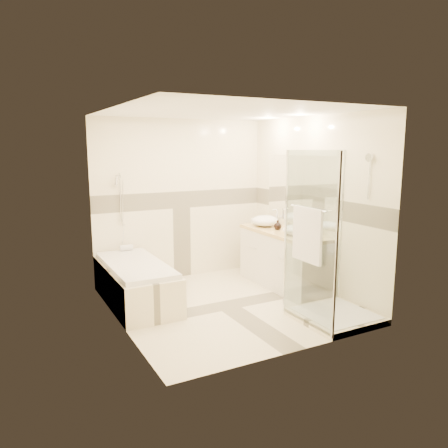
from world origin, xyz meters
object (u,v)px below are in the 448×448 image
bathtub (136,281)px  amenity_bottle_b (278,225)px  vessel_sink_near (265,221)px  shower_enclosure (325,279)px  amenity_bottle_a (289,228)px  vessel_sink_far (295,230)px  vanity (283,259)px

bathtub → amenity_bottle_b: size_ratio=11.33×
vessel_sink_near → amenity_bottle_b: (0.00, -0.35, -0.01)m
shower_enclosure → amenity_bottle_a: size_ratio=13.52×
bathtub → vessel_sink_near: bearing=3.4°
amenity_bottle_b → vessel_sink_near: bearing=90.0°
shower_enclosure → vessel_sink_near: shower_enclosure is taller
vessel_sink_far → vessel_sink_near: bearing=90.0°
vanity → amenity_bottle_a: amenity_bottle_a is taller
vessel_sink_near → vessel_sink_far: (0.00, -0.78, -0.01)m
shower_enclosure → vessel_sink_near: (0.27, 1.75, 0.43)m
vessel_sink_far → amenity_bottle_b: bearing=90.0°
bathtub → vessel_sink_far: vessel_sink_far is taller
bathtub → shower_enclosure: size_ratio=0.83×
vessel_sink_near → amenity_bottle_a: vessel_sink_near is taller
vessel_sink_near → amenity_bottle_b: vessel_sink_near is taller
amenity_bottle_b → bathtub: bearing=174.2°
amenity_bottle_a → amenity_bottle_b: size_ratio=1.01×
vessel_sink_near → amenity_bottle_b: bearing=-90.0°
vessel_sink_near → amenity_bottle_a: bearing=-90.0°
bathtub → vessel_sink_far: bearing=-17.0°
bathtub → vanity: bearing=-9.2°
bathtub → vessel_sink_far: 2.31m
amenity_bottle_b → shower_enclosure: bearing=-101.0°
shower_enclosure → amenity_bottle_b: (0.27, 1.40, 0.42)m
vanity → amenity_bottle_a: (-0.02, -0.14, 0.50)m
bathtub → vessel_sink_near: (2.13, 0.13, 0.63)m
vanity → vessel_sink_far: size_ratio=4.44×
amenity_bottle_b → vanity: bearing=-81.4°
vessel_sink_far → amenity_bottle_b: 0.44m
vanity → amenity_bottle_a: 0.52m
vessel_sink_far → amenity_bottle_a: size_ratio=2.42×
shower_enclosure → vessel_sink_near: size_ratio=4.76×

